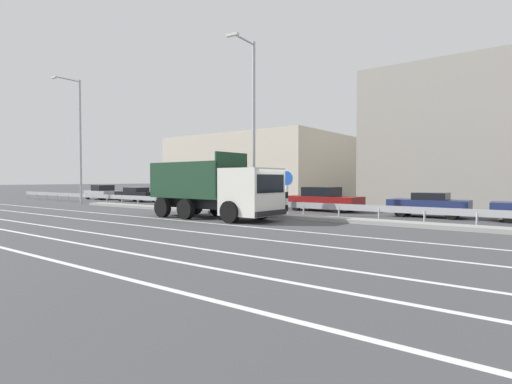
# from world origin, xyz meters

# --- Properties ---
(ground_plane) EXTENTS (320.00, 320.00, 0.00)m
(ground_plane) POSITION_xyz_m (0.00, 0.00, 0.00)
(ground_plane) COLOR #424244
(lane_strip_0) EXTENTS (67.63, 0.16, 0.01)m
(lane_strip_0) POSITION_xyz_m (-3.29, -2.13, 0.00)
(lane_strip_0) COLOR silver
(lane_strip_0) RESTS_ON ground_plane
(lane_strip_1) EXTENTS (67.63, 0.16, 0.01)m
(lane_strip_1) POSITION_xyz_m (-3.29, -4.69, 0.00)
(lane_strip_1) COLOR silver
(lane_strip_1) RESTS_ON ground_plane
(lane_strip_2) EXTENTS (67.63, 0.16, 0.01)m
(lane_strip_2) POSITION_xyz_m (-3.29, -7.23, 0.00)
(lane_strip_2) COLOR silver
(lane_strip_2) RESTS_ON ground_plane
(lane_strip_3) EXTENTS (67.63, 0.16, 0.01)m
(lane_strip_3) POSITION_xyz_m (-3.29, -8.89, 0.00)
(lane_strip_3) COLOR silver
(lane_strip_3) RESTS_ON ground_plane
(median_island) EXTENTS (37.19, 1.10, 0.18)m
(median_island) POSITION_xyz_m (0.00, 2.25, 0.09)
(median_island) COLOR gray
(median_island) RESTS_ON ground_plane
(median_guardrail) EXTENTS (67.63, 0.09, 0.78)m
(median_guardrail) POSITION_xyz_m (-0.00, 3.42, 0.57)
(median_guardrail) COLOR #9EA0A5
(median_guardrail) RESTS_ON ground_plane
(dump_truck) EXTENTS (7.60, 2.76, 3.38)m
(dump_truck) POSITION_xyz_m (-2.24, -0.34, 1.30)
(dump_truck) COLOR silver
(dump_truck) RESTS_ON ground_plane
(median_road_sign) EXTENTS (0.81, 0.16, 2.50)m
(median_road_sign) POSITION_xyz_m (-0.35, 2.25, 1.35)
(median_road_sign) COLOR white
(median_road_sign) RESTS_ON ground_plane
(street_lamp_0) EXTENTS (0.71, 2.31, 10.25)m
(street_lamp_0) POSITION_xyz_m (-20.57, 1.97, 5.63)
(street_lamp_0) COLOR #ADADB2
(street_lamp_0) RESTS_ON ground_plane
(street_lamp_1) EXTENTS (0.72, 2.25, 9.66)m
(street_lamp_1) POSITION_xyz_m (-2.52, 2.08, 5.32)
(street_lamp_1) COLOR #ADADB2
(street_lamp_1) RESTS_ON ground_plane
(parked_car_0) EXTENTS (4.22, 2.20, 1.48)m
(parked_car_0) POSITION_xyz_m (-26.10, 7.48, 0.73)
(parked_car_0) COLOR #A3A3A8
(parked_car_0) RESTS_ON ground_plane
(parked_car_1) EXTENTS (4.74, 1.79, 1.30)m
(parked_car_1) POSITION_xyz_m (-19.92, 7.17, 0.68)
(parked_car_1) COLOR black
(parked_car_1) RESTS_ON ground_plane
(parked_car_2) EXTENTS (4.65, 2.18, 1.27)m
(parked_car_2) POSITION_xyz_m (-13.25, 7.55, 0.66)
(parked_car_2) COLOR navy
(parked_car_2) RESTS_ON ground_plane
(parked_car_3) EXTENTS (4.57, 2.26, 1.59)m
(parked_car_3) POSITION_xyz_m (-7.20, 6.93, 0.79)
(parked_car_3) COLOR gray
(parked_car_3) RESTS_ON ground_plane
(parked_car_4) EXTENTS (4.95, 2.21, 1.54)m
(parked_car_4) POSITION_xyz_m (-0.99, 7.57, 0.77)
(parked_car_4) COLOR maroon
(parked_car_4) RESTS_ON ground_plane
(parked_car_5) EXTENTS (4.08, 1.89, 1.33)m
(parked_car_5) POSITION_xyz_m (5.54, 7.18, 0.69)
(parked_car_5) COLOR navy
(parked_car_5) RESTS_ON ground_plane
(background_building_0) EXTENTS (17.36, 13.18, 6.59)m
(background_building_0) POSITION_xyz_m (-14.99, 19.89, 3.30)
(background_building_0) COLOR beige
(background_building_0) RESTS_ON ground_plane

